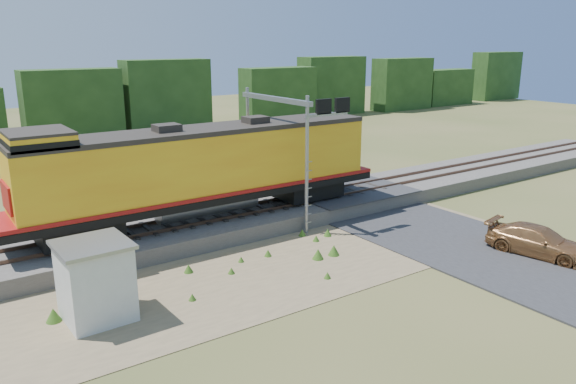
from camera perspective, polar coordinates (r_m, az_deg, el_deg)
ground at (r=25.16m, az=2.94°, el=-6.94°), size 140.00×140.00×0.00m
ballast at (r=29.70m, az=-4.14°, el=-2.62°), size 70.00×5.00×0.80m
rails at (r=29.56m, az=-4.16°, el=-1.74°), size 70.00×1.54×0.16m
dirt_shoulder at (r=24.46m, az=-1.53°, el=-7.57°), size 26.00×8.00×0.03m
road at (r=30.15m, az=12.68°, el=-3.32°), size 7.00×66.00×0.86m
tree_line_north at (r=58.52m, az=-20.61°, el=7.99°), size 130.00×3.00×6.50m
weed_clumps at (r=23.43m, az=-4.09°, el=-8.71°), size 15.00×6.20×0.56m
locomotive at (r=27.74m, az=-8.84°, el=2.39°), size 19.25×2.94×4.97m
shed at (r=20.73m, az=-18.98°, el=-8.53°), size 2.45×2.45×2.83m
signal_gantry at (r=29.19m, az=-0.01°, el=6.79°), size 2.74×6.20×6.92m
car at (r=27.90m, az=24.09°, el=-4.59°), size 2.77×4.86×1.33m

